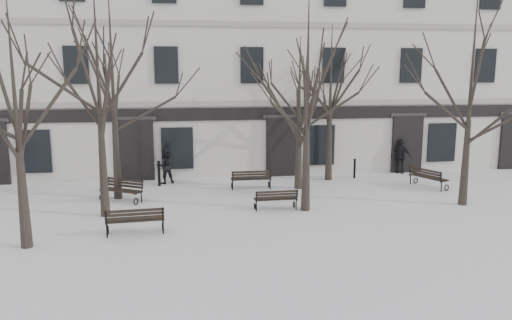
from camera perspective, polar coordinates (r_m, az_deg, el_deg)
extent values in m
plane|color=silver|center=(16.73, -3.49, -7.73)|extent=(100.00, 100.00, 0.00)
cube|color=beige|center=(28.90, -5.90, 10.81)|extent=(40.00, 10.00, 11.00)
cube|color=gray|center=(23.92, -5.26, 6.42)|extent=(40.00, 0.12, 0.25)
cube|color=gray|center=(23.98, -5.41, 15.28)|extent=(40.00, 0.12, 0.25)
cube|color=black|center=(23.95, -5.24, 5.23)|extent=(40.00, 0.10, 0.60)
cube|color=black|center=(25.02, -24.03, 0.91)|extent=(1.50, 0.14, 2.00)
cube|color=black|center=(24.19, -13.48, 1.10)|extent=(1.60, 0.22, 2.90)
cube|color=#2D2B28|center=(23.97, -13.63, 4.63)|extent=(1.90, 0.08, 0.18)
cube|color=black|center=(24.09, -8.98, 1.34)|extent=(1.50, 0.14, 2.00)
cube|color=black|center=(24.57, 3.00, 1.50)|extent=(1.60, 0.22, 2.90)
cube|color=#2D2B28|center=(24.35, 3.06, 4.98)|extent=(1.90, 0.08, 0.18)
cube|color=black|center=(25.02, 7.27, 1.71)|extent=(1.50, 0.14, 2.00)
cube|color=black|center=(26.62, 16.86, 1.75)|extent=(1.60, 0.22, 2.90)
cube|color=#2D2B28|center=(26.42, 17.06, 4.95)|extent=(1.90, 0.08, 0.18)
cube|color=black|center=(27.49, 20.44, 1.90)|extent=(1.50, 0.14, 2.00)
cube|color=black|center=(24.27, -19.85, 10.18)|extent=(1.10, 0.14, 1.70)
cube|color=black|center=(23.83, -10.22, 10.63)|extent=(1.10, 0.14, 1.70)
cube|color=black|center=(24.05, -0.48, 10.78)|extent=(1.10, 0.14, 1.70)
cube|color=black|center=(24.92, 8.83, 10.64)|extent=(1.10, 0.14, 1.70)
cube|color=black|center=(26.38, 17.29, 10.27)|extent=(1.10, 0.14, 1.70)
cube|color=black|center=(28.33, 24.71, 9.77)|extent=(1.10, 0.14, 1.70)
cone|color=black|center=(16.00, -25.07, -3.97)|extent=(0.34, 0.34, 2.98)
cone|color=black|center=(18.41, -17.07, -1.03)|extent=(0.34, 0.34, 3.41)
cone|color=black|center=(18.45, 5.74, -0.84)|extent=(0.34, 0.34, 3.26)
cone|color=black|center=(20.76, 22.81, -0.31)|extent=(0.34, 0.34, 3.30)
cone|color=black|center=(20.83, -15.67, 0.45)|extent=(0.34, 0.34, 3.52)
cone|color=black|center=(21.95, 4.88, 0.27)|extent=(0.34, 0.34, 2.77)
cone|color=black|center=(23.87, 8.35, 1.34)|extent=(0.34, 0.34, 3.05)
torus|color=black|center=(16.67, -10.62, -7.44)|extent=(0.07, 0.30, 0.29)
cylinder|color=black|center=(16.29, -10.57, -7.54)|extent=(0.05, 0.05, 0.46)
cube|color=black|center=(16.40, -10.62, -6.59)|extent=(0.09, 0.56, 0.05)
torus|color=black|center=(16.70, -16.57, -7.66)|extent=(0.07, 0.30, 0.29)
cylinder|color=black|center=(16.33, -16.67, -7.76)|extent=(0.05, 0.05, 0.46)
cube|color=black|center=(16.44, -16.67, -6.81)|extent=(0.09, 0.56, 0.05)
cube|color=black|center=(16.60, -13.64, -6.42)|extent=(1.82, 0.23, 0.04)
cube|color=black|center=(16.47, -13.65, -6.56)|extent=(1.82, 0.23, 0.04)
cube|color=black|center=(16.33, -13.65, -6.70)|extent=(1.82, 0.23, 0.04)
cube|color=black|center=(16.20, -13.66, -6.84)|extent=(1.82, 0.23, 0.04)
cube|color=black|center=(16.12, -13.68, -6.44)|extent=(1.82, 0.18, 0.09)
cube|color=black|center=(16.07, -13.70, -6.04)|extent=(1.82, 0.18, 0.09)
cube|color=black|center=(16.01, -13.72, -5.65)|extent=(1.82, 0.18, 0.09)
cylinder|color=black|center=(16.09, -10.61, -6.16)|extent=(0.05, 0.15, 0.50)
cylinder|color=black|center=(16.13, -16.76, -6.39)|extent=(0.05, 0.15, 0.50)
torus|color=black|center=(19.11, 4.37, -5.07)|extent=(0.05, 0.26, 0.26)
cylinder|color=black|center=(18.79, 4.62, -5.10)|extent=(0.04, 0.04, 0.40)
cube|color=black|center=(18.89, 4.50, -4.39)|extent=(0.06, 0.49, 0.04)
torus|color=black|center=(18.80, -0.13, -5.30)|extent=(0.05, 0.26, 0.26)
cylinder|color=black|center=(18.47, 0.04, -5.33)|extent=(0.04, 0.04, 0.40)
cube|color=black|center=(18.57, -0.05, -4.61)|extent=(0.06, 0.49, 0.04)
cube|color=black|center=(18.90, 2.12, -4.30)|extent=(1.61, 0.13, 0.03)
cube|color=black|center=(18.78, 2.20, -4.39)|extent=(1.61, 0.13, 0.03)
cube|color=black|center=(18.66, 2.28, -4.49)|extent=(1.61, 0.13, 0.03)
cube|color=black|center=(18.54, 2.37, -4.58)|extent=(1.61, 0.13, 0.03)
cube|color=black|center=(18.48, 2.39, -4.26)|extent=(1.61, 0.08, 0.08)
cube|color=black|center=(18.44, 2.41, -3.95)|extent=(1.61, 0.08, 0.08)
cube|color=black|center=(18.39, 2.42, -3.64)|extent=(1.61, 0.08, 0.08)
cylinder|color=black|center=(18.63, 4.69, -4.03)|extent=(0.04, 0.13, 0.44)
cylinder|color=black|center=(18.31, 0.08, -4.25)|extent=(0.04, 0.13, 0.44)
torus|color=black|center=(21.01, -17.23, -4.07)|extent=(0.19, 0.27, 0.29)
cylinder|color=black|center=(21.25, -16.62, -3.65)|extent=(0.05, 0.05, 0.44)
cube|color=black|center=(21.07, -16.96, -3.16)|extent=(0.33, 0.49, 0.05)
torus|color=black|center=(19.98, -13.56, -4.62)|extent=(0.19, 0.27, 0.29)
cylinder|color=black|center=(20.23, -12.97, -4.16)|extent=(0.05, 0.05, 0.44)
cube|color=black|center=(20.04, -13.29, -3.66)|extent=(0.33, 0.49, 0.05)
cube|color=black|center=(20.38, -15.55, -3.48)|extent=(1.55, 1.01, 0.03)
cube|color=black|center=(20.48, -15.31, -3.40)|extent=(1.55, 1.01, 0.03)
cube|color=black|center=(20.59, -15.07, -3.32)|extent=(1.55, 1.01, 0.03)
cube|color=black|center=(20.69, -14.83, -3.24)|extent=(1.55, 1.01, 0.03)
cube|color=black|center=(20.69, -14.78, -2.87)|extent=(1.52, 0.97, 0.09)
cube|color=black|center=(20.68, -14.76, -2.54)|extent=(1.52, 0.97, 0.09)
cube|color=black|center=(20.68, -14.74, -2.21)|extent=(1.52, 0.97, 0.09)
cylinder|color=black|center=(21.22, -16.54, -2.50)|extent=(0.11, 0.14, 0.49)
cylinder|color=black|center=(20.20, -12.88, -2.96)|extent=(0.11, 0.14, 0.49)
torus|color=black|center=(22.31, 1.48, -2.80)|extent=(0.05, 0.28, 0.28)
cylinder|color=black|center=(21.95, 1.63, -2.79)|extent=(0.05, 0.05, 0.44)
cube|color=black|center=(22.07, 1.56, -2.14)|extent=(0.05, 0.54, 0.05)
torus|color=black|center=(22.09, -2.78, -2.94)|extent=(0.05, 0.28, 0.28)
cylinder|color=black|center=(21.73, -2.69, -2.93)|extent=(0.05, 0.05, 0.44)
cube|color=black|center=(21.86, -2.74, -2.27)|extent=(0.05, 0.54, 0.05)
cube|color=black|center=(22.15, -0.65, -2.04)|extent=(1.76, 0.09, 0.03)
cube|color=black|center=(22.02, -0.61, -2.11)|extent=(1.76, 0.09, 0.03)
cube|color=black|center=(21.89, -0.56, -2.19)|extent=(1.76, 0.09, 0.03)
cube|color=black|center=(21.76, -0.51, -2.26)|extent=(1.76, 0.09, 0.03)
cube|color=black|center=(21.69, -0.50, -1.96)|extent=(1.76, 0.04, 0.09)
cube|color=black|center=(21.65, -0.49, -1.66)|extent=(1.76, 0.04, 0.09)
cube|color=black|center=(21.60, -0.48, -1.37)|extent=(1.76, 0.04, 0.09)
cylinder|color=black|center=(21.79, 1.68, -1.77)|extent=(0.04, 0.14, 0.49)
cylinder|color=black|center=(21.57, -2.68, -1.90)|extent=(0.04, 0.14, 0.49)
torus|color=black|center=(23.20, 20.96, -2.97)|extent=(0.28, 0.16, 0.29)
cylinder|color=black|center=(22.90, 20.42, -2.88)|extent=(0.05, 0.05, 0.45)
cube|color=black|center=(23.00, 20.73, -2.28)|extent=(0.52, 0.26, 0.05)
torus|color=black|center=(24.23, 17.78, -2.25)|extent=(0.28, 0.16, 0.29)
cylinder|color=black|center=(23.94, 17.24, -2.15)|extent=(0.05, 0.05, 0.45)
cube|color=black|center=(24.03, 17.55, -1.58)|extent=(0.52, 0.26, 0.05)
cube|color=black|center=(23.67, 19.44, -1.81)|extent=(0.79, 1.68, 0.03)
cube|color=black|center=(23.56, 19.23, -1.85)|extent=(0.79, 1.68, 0.03)
cube|color=black|center=(23.45, 19.01, -1.89)|extent=(0.79, 1.68, 0.03)
cube|color=black|center=(23.35, 18.80, -1.93)|extent=(0.79, 1.68, 0.03)
cube|color=black|center=(23.29, 18.75, -1.63)|extent=(0.74, 1.65, 0.09)
cube|color=black|center=(23.25, 18.74, -1.35)|extent=(0.74, 1.65, 0.09)
cube|color=black|center=(23.21, 18.72, -1.07)|extent=(0.74, 1.65, 0.09)
cylinder|color=black|center=(22.76, 20.37, -1.87)|extent=(0.15, 0.09, 0.49)
cylinder|color=black|center=(23.80, 17.17, -1.18)|extent=(0.15, 0.09, 0.49)
cylinder|color=black|center=(22.90, -11.01, -1.63)|extent=(0.13, 0.13, 1.07)
sphere|color=black|center=(22.79, -11.06, -0.25)|extent=(0.15, 0.15, 0.15)
cylinder|color=black|center=(24.61, 11.20, -1.03)|extent=(0.11, 0.11, 0.89)
sphere|color=black|center=(24.53, 11.23, 0.03)|extent=(0.13, 0.13, 0.13)
imported|color=black|center=(23.49, -10.28, -2.65)|extent=(0.92, 0.80, 1.64)
imported|color=black|center=(26.43, 16.12, -1.46)|extent=(1.06, 0.99, 1.76)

